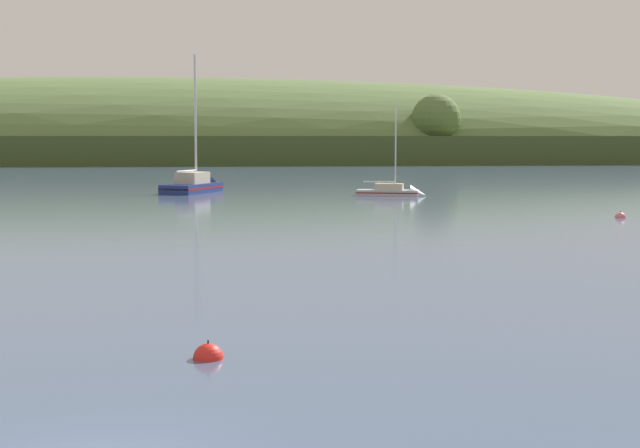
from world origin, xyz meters
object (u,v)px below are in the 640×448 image
mooring_buoy_foreground (208,359)px  mooring_buoy_off_fishing_boat (620,218)px  sailboat_midwater_white (396,194)px  sailboat_near_mooring (196,189)px

mooring_buoy_foreground → mooring_buoy_off_fishing_boat: 45.64m
sailboat_midwater_white → mooring_buoy_off_fishing_boat: 26.29m
sailboat_near_mooring → mooring_buoy_off_fishing_boat: bearing=-113.1°
sailboat_midwater_white → mooring_buoy_off_fishing_boat: bearing=-50.3°
sailboat_near_mooring → mooring_buoy_foreground: bearing=-153.3°
mooring_buoy_off_fishing_boat → mooring_buoy_foreground: bearing=-127.5°
sailboat_near_mooring → sailboat_midwater_white: (17.61, -8.26, -0.14)m
sailboat_midwater_white → sailboat_near_mooring: bearing=173.2°
sailboat_midwater_white → mooring_buoy_foreground: (-18.22, -60.70, -0.20)m
sailboat_midwater_white → mooring_buoy_off_fishing_boat: (9.57, -24.49, -0.20)m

